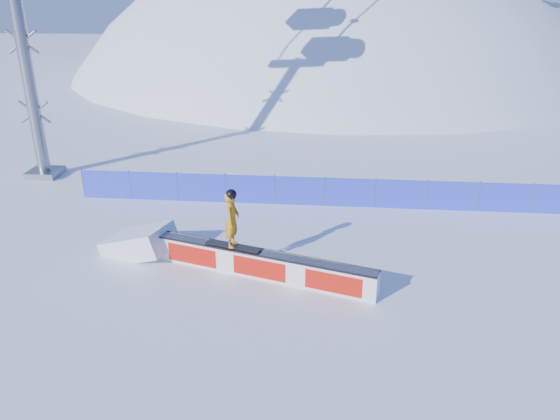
{
  "coord_description": "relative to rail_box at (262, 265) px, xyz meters",
  "views": [
    {
      "loc": [
        -0.87,
        -15.95,
        8.34
      ],
      "look_at": [
        -2.37,
        0.15,
        1.57
      ],
      "focal_mm": 35.0,
      "sensor_mm": 36.0,
      "label": 1
    }
  ],
  "objects": [
    {
      "name": "snow_ramp",
      "position": [
        -4.27,
        1.27,
        -0.42
      ],
      "size": [
        2.65,
        2.06,
        1.46
      ],
      "primitive_type": null,
      "rotation": [
        0.0,
        -0.31,
        -0.29
      ],
      "color": "white",
      "rests_on": "ground"
    },
    {
      "name": "safety_fence",
      "position": [
        2.77,
        5.95,
        0.18
      ],
      "size": [
        22.05,
        0.05,
        1.3
      ],
      "color": "blue",
      "rests_on": "ground"
    },
    {
      "name": "snowboarder",
      "position": [
        -0.92,
        0.28,
        1.36
      ],
      "size": [
        1.82,
        0.83,
        1.88
      ],
      "rotation": [
        0.0,
        0.0,
        1.45
      ],
      "color": "black",
      "rests_on": "rail_box"
    },
    {
      "name": "rail_box",
      "position": [
        0.0,
        0.0,
        0.0
      ],
      "size": [
        6.97,
        2.52,
        0.86
      ],
      "rotation": [
        0.0,
        0.0,
        -0.29
      ],
      "color": "white",
      "rests_on": "ground"
    },
    {
      "name": "snow_hill",
      "position": [
        2.77,
        43.45,
        -18.42
      ],
      "size": [
        64.0,
        64.0,
        64.0
      ],
      "color": "white",
      "rests_on": "ground"
    },
    {
      "name": "ground",
      "position": [
        2.77,
        1.45,
        -0.42
      ],
      "size": [
        160.0,
        160.0,
        0.0
      ],
      "primitive_type": "plane",
      "color": "white",
      "rests_on": "ground"
    }
  ]
}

